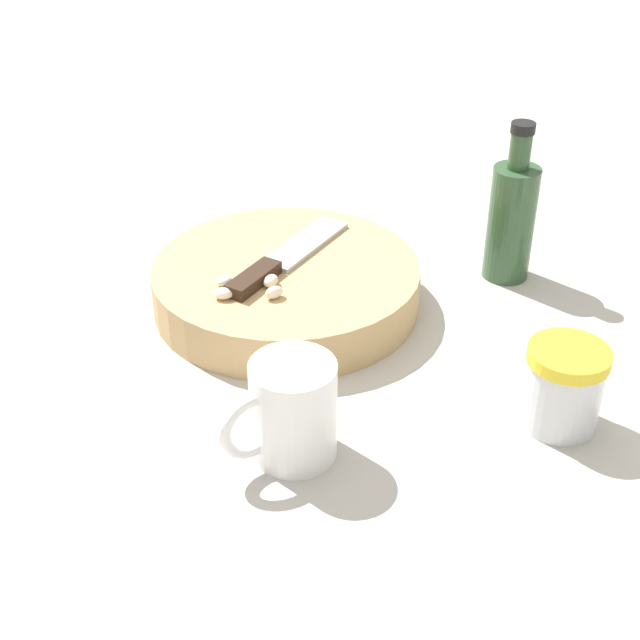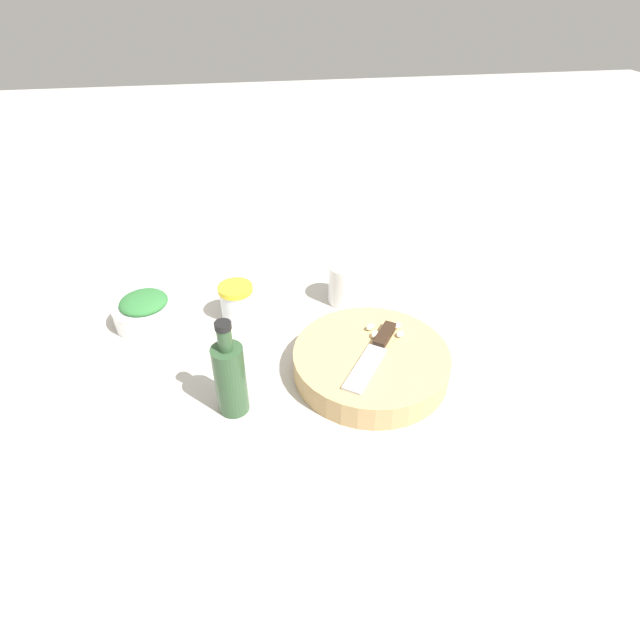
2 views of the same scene
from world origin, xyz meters
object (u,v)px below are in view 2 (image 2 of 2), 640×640
(cutting_board, at_px, (371,362))
(garlic_cloves, at_px, (385,330))
(chef_knife, at_px, (375,351))
(oil_bottle, at_px, (230,377))
(herb_bowl, at_px, (146,310))
(spice_jar, at_px, (237,302))
(coffee_mug, at_px, (346,283))

(cutting_board, distance_m, garlic_cloves, 0.07)
(chef_knife, distance_m, oil_bottle, 0.26)
(herb_bowl, relative_size, spice_jar, 1.69)
(cutting_board, height_order, garlic_cloves, garlic_cloves)
(spice_jar, relative_size, coffee_mug, 0.78)
(chef_knife, height_order, herb_bowl, herb_bowl)
(cutting_board, distance_m, chef_knife, 0.03)
(garlic_cloves, relative_size, spice_jar, 0.91)
(chef_knife, xyz_separation_m, oil_bottle, (-0.25, -0.05, 0.02))
(chef_knife, xyz_separation_m, spice_jar, (-0.24, 0.21, -0.01))
(cutting_board, relative_size, garlic_cloves, 3.95)
(herb_bowl, distance_m, coffee_mug, 0.42)
(garlic_cloves, height_order, coffee_mug, coffee_mug)
(herb_bowl, bearing_deg, garlic_cloves, -20.37)
(cutting_board, relative_size, spice_jar, 3.61)
(garlic_cloves, relative_size, coffee_mug, 0.72)
(chef_knife, relative_size, coffee_mug, 1.77)
(cutting_board, bearing_deg, oil_bottle, -168.59)
(cutting_board, height_order, oil_bottle, oil_bottle)
(chef_knife, bearing_deg, oil_bottle, 45.25)
(herb_bowl, height_order, coffee_mug, coffee_mug)
(coffee_mug, xyz_separation_m, oil_bottle, (-0.25, -0.29, 0.03))
(coffee_mug, bearing_deg, spice_jar, -173.55)
(cutting_board, relative_size, chef_knife, 1.60)
(herb_bowl, bearing_deg, chef_knife, -28.08)
(garlic_cloves, bearing_deg, herb_bowl, 159.63)
(chef_knife, relative_size, spice_jar, 2.26)
(garlic_cloves, xyz_separation_m, herb_bowl, (-0.45, 0.17, -0.02))
(cutting_board, distance_m, herb_bowl, 0.47)
(chef_knife, relative_size, herb_bowl, 1.34)
(cutting_board, bearing_deg, garlic_cloves, 53.54)
(oil_bottle, bearing_deg, herb_bowl, 122.15)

